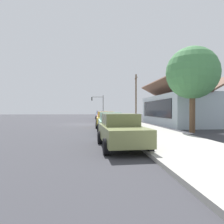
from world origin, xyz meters
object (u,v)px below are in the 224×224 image
at_px(car_seafoam, 110,123).
at_px(shade_tree, 192,73).
at_px(car_coral, 103,116).
at_px(car_mustard, 106,119).
at_px(utility_pole_wooden, 136,97).
at_px(fire_hydrant_red, 108,116).
at_px(car_charcoal, 101,115).
at_px(car_olive, 121,130).
at_px(traffic_light_main, 99,103).
at_px(car_silver, 105,117).
at_px(car_skyblue, 101,115).

distance_m(car_seafoam, shade_tree, 7.53).
distance_m(car_coral, car_mustard, 11.25).
xyz_separation_m(utility_pole_wooden, fire_hydrant_red, (-8.31, -4.00, -3.43)).
bearing_deg(car_charcoal, car_coral, -1.65).
distance_m(car_coral, car_olive, 22.61).
relative_size(car_coral, shade_tree, 0.72).
xyz_separation_m(car_olive, traffic_light_main, (-37.72, -0.17, 2.68)).
distance_m(car_mustard, car_olive, 11.36).
height_order(car_olive, fire_hydrant_red, car_olive).
bearing_deg(fire_hydrant_red, shade_tree, 11.10).
relative_size(car_silver, fire_hydrant_red, 6.60).
bearing_deg(car_olive, traffic_light_main, 176.91).
bearing_deg(utility_pole_wooden, fire_hydrant_red, -154.31).
distance_m(car_skyblue, car_mustard, 17.18).
bearing_deg(car_skyblue, car_coral, -1.61).
xyz_separation_m(car_charcoal, car_coral, (11.26, -0.08, 0.00)).
bearing_deg(utility_pole_wooden, car_olive, -13.54).
bearing_deg(car_charcoal, shade_tree, 11.36).
xyz_separation_m(car_coral, traffic_light_main, (-15.11, -0.27, 2.67)).
xyz_separation_m(car_coral, car_mustard, (11.25, -0.13, -0.00)).
xyz_separation_m(car_coral, utility_pole_wooden, (-0.19, 5.39, 3.11)).
distance_m(car_seafoam, car_olive, 5.79).
bearing_deg(shade_tree, traffic_light_main, -168.27).
xyz_separation_m(car_silver, traffic_light_main, (-20.74, -0.29, 2.67)).
bearing_deg(car_mustard, car_seafoam, 1.46).
xyz_separation_m(car_olive, utility_pole_wooden, (-22.81, 5.49, 3.11)).
bearing_deg(utility_pole_wooden, car_mustard, -25.76).
xyz_separation_m(car_silver, fire_hydrant_red, (-14.14, 1.36, -0.32)).
height_order(car_olive, utility_pole_wooden, utility_pole_wooden).
bearing_deg(car_coral, car_olive, 1.79).
height_order(car_skyblue, fire_hydrant_red, car_skyblue).
bearing_deg(car_coral, traffic_light_main, -176.92).
bearing_deg(shade_tree, car_seafoam, -89.13).
relative_size(car_seafoam, utility_pole_wooden, 0.64).
height_order(car_mustard, car_seafoam, same).
bearing_deg(car_olive, fire_hydrant_red, 173.92).
bearing_deg(car_coral, car_seafoam, 1.60).
bearing_deg(fire_hydrant_red, car_charcoal, -154.55).
height_order(car_charcoal, car_coral, same).
distance_m(car_silver, shade_tree, 13.33).
bearing_deg(car_skyblue, shade_tree, 13.94).
height_order(car_silver, utility_pole_wooden, utility_pole_wooden).
height_order(car_seafoam, utility_pole_wooden, utility_pole_wooden).
xyz_separation_m(car_mustard, fire_hydrant_red, (-19.76, 1.52, -0.32)).
height_order(car_olive, shade_tree, shade_tree).
bearing_deg(car_skyblue, car_olive, -1.90).
height_order(car_silver, car_seafoam, same).
relative_size(car_charcoal, car_olive, 1.01).
bearing_deg(car_mustard, car_coral, -179.21).
height_order(car_seafoam, fire_hydrant_red, car_seafoam).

